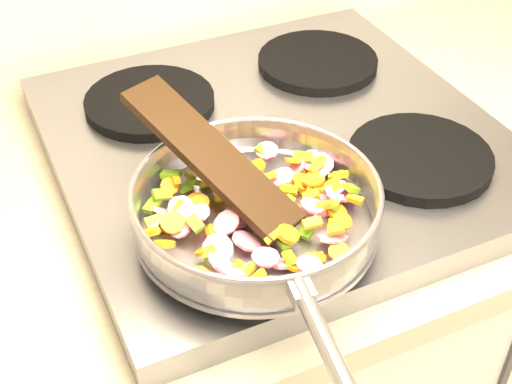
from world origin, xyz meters
name	(u,v)px	position (x,y,z in m)	size (l,w,h in m)	color
cooktop	(277,144)	(-0.70, 1.67, 0.92)	(0.60, 0.60, 0.04)	#939399
grate_fl	(224,217)	(-0.84, 1.52, 0.95)	(0.19, 0.19, 0.02)	black
grate_fr	(420,157)	(-0.56, 1.52, 0.95)	(0.19, 0.19, 0.02)	black
grate_bl	(150,102)	(-0.84, 1.81, 0.95)	(0.19, 0.19, 0.02)	black
grate_br	(318,62)	(-0.56, 1.81, 0.95)	(0.19, 0.19, 0.02)	black
saute_pan	(257,207)	(-0.82, 1.48, 0.99)	(0.32, 0.49, 0.06)	#9E9EA5
vegetable_heap	(261,207)	(-0.81, 1.49, 0.98)	(0.26, 0.26, 0.05)	#C41347
wooden_spatula	(210,155)	(-0.84, 1.55, 1.02)	(0.26, 0.06, 0.01)	black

